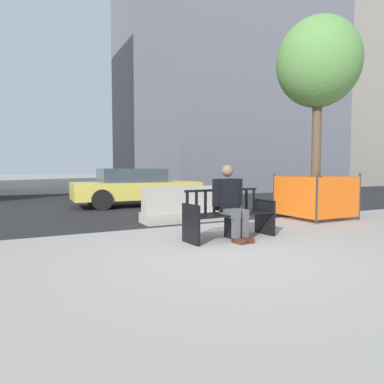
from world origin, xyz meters
name	(u,v)px	position (x,y,z in m)	size (l,w,h in m)	color
ground_plane	(230,255)	(0.00, 0.00, 0.00)	(200.00, 200.00, 0.00)	gray
street_asphalt	(99,203)	(0.00, 8.70, 0.00)	(120.00, 12.00, 0.01)	black
street_bench	(229,216)	(0.68, 1.04, 0.40)	(1.72, 0.64, 0.88)	black
seated_person	(230,200)	(0.64, 0.98, 0.69)	(0.59, 0.74, 1.31)	black
jersey_barrier_centre	(184,207)	(0.81, 3.22, 0.34)	(2.01, 0.70, 0.84)	#9E998E
street_tree	(318,64)	(4.04, 2.21, 3.84)	(2.04, 2.04, 4.98)	brown
construction_fence	(315,196)	(4.04, 2.21, 0.58)	(1.49, 1.49, 1.15)	#2D2D33
car_taxi_near	(135,187)	(0.89, 7.16, 0.65)	(4.27, 2.02, 1.27)	#DBC64C
building_far_right	(330,94)	(22.31, 17.80, 8.02)	(13.93, 10.38, 16.03)	gray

